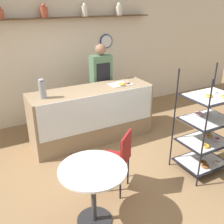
% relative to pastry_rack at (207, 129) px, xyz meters
% --- Properties ---
extents(ground_plane, '(14.00, 14.00, 0.00)m').
position_rel_pastry_rack_xyz_m(ground_plane, '(-1.10, 0.50, -0.68)').
color(ground_plane, olive).
extents(back_wall, '(10.00, 0.30, 2.70)m').
position_rel_pastry_rack_xyz_m(back_wall, '(-1.10, 2.96, 0.68)').
color(back_wall, beige).
rests_on(back_wall, ground_plane).
extents(display_counter, '(2.22, 0.68, 0.99)m').
position_rel_pastry_rack_xyz_m(display_counter, '(-1.10, 1.68, -0.19)').
color(display_counter, '#937A5B').
rests_on(display_counter, ground_plane).
extents(pastry_rack, '(0.76, 0.61, 1.58)m').
position_rel_pastry_rack_xyz_m(pastry_rack, '(0.00, 0.00, 0.00)').
color(pastry_rack, black).
rests_on(pastry_rack, ground_plane).
extents(person_worker, '(0.41, 0.23, 1.67)m').
position_rel_pastry_rack_xyz_m(person_worker, '(-0.66, 2.18, 0.23)').
color(person_worker, '#282833').
rests_on(person_worker, ground_plane).
extents(cafe_table, '(0.76, 0.76, 0.75)m').
position_rel_pastry_rack_xyz_m(cafe_table, '(-1.93, -0.17, -0.11)').
color(cafe_table, '#262628').
rests_on(cafe_table, ground_plane).
extents(cafe_chair, '(0.54, 0.54, 0.89)m').
position_rel_pastry_rack_xyz_m(cafe_chair, '(-1.39, 0.18, -0.13)').
color(cafe_chair, black).
rests_on(cafe_chair, ground_plane).
extents(coffee_carafe, '(0.11, 0.11, 0.32)m').
position_rel_pastry_rack_xyz_m(coffee_carafe, '(-1.96, 1.63, 0.47)').
color(coffee_carafe, gray).
rests_on(coffee_carafe, display_counter).
extents(donut_tray_counter, '(0.41, 0.28, 0.05)m').
position_rel_pastry_rack_xyz_m(donut_tray_counter, '(-0.50, 1.65, 0.33)').
color(donut_tray_counter, silver).
rests_on(donut_tray_counter, display_counter).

